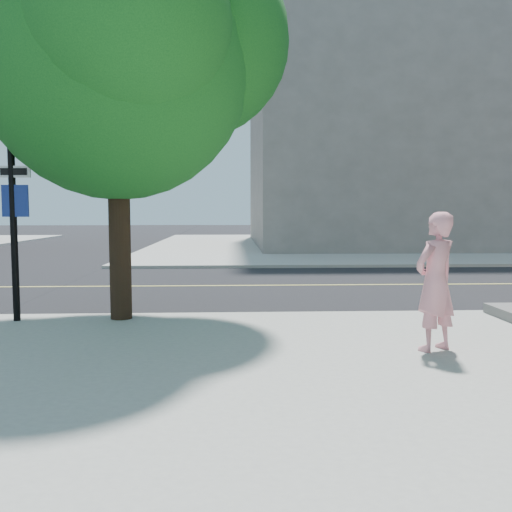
{
  "coord_description": "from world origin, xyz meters",
  "views": [
    {
      "loc": [
        3.6,
        -10.21,
        2.05
      ],
      "look_at": [
        4.0,
        -1.22,
        1.3
      ],
      "focal_mm": 37.93,
      "sensor_mm": 36.0,
      "label": 1
    }
  ],
  "objects": [
    {
      "name": "filler_ne",
      "position": [
        14.0,
        22.0,
        7.12
      ],
      "size": [
        18.0,
        16.0,
        14.0
      ],
      "primitive_type": "cube",
      "color": "slate",
      "rests_on": "sidewalk_ne"
    },
    {
      "name": "road_ew",
      "position": [
        0.0,
        4.5,
        0.01
      ],
      "size": [
        140.0,
        9.0,
        0.01
      ],
      "primitive_type": "cube",
      "color": "black",
      "rests_on": "ground"
    },
    {
      "name": "man_on_phone",
      "position": [
        6.4,
        -2.95,
        1.08
      ],
      "size": [
        0.84,
        0.75,
        1.92
      ],
      "primitive_type": "imported",
      "rotation": [
        0.0,
        0.0,
        3.68
      ],
      "color": "pink",
      "rests_on": "sidewalk_se"
    },
    {
      "name": "street_tree",
      "position": [
        1.74,
        -0.49,
        5.12
      ],
      "size": [
        5.84,
        5.31,
        7.75
      ],
      "rotation": [
        0.0,
        0.0,
        -0.31
      ],
      "color": "black",
      "rests_on": "sidewalk_se"
    },
    {
      "name": "ground",
      "position": [
        0.0,
        0.0,
        0.0
      ],
      "size": [
        140.0,
        140.0,
        0.0
      ],
      "primitive_type": "plane",
      "color": "black",
      "rests_on": "ground"
    },
    {
      "name": "sidewalk_ne",
      "position": [
        13.5,
        21.5,
        0.06
      ],
      "size": [
        29.0,
        25.0,
        0.12
      ],
      "primitive_type": "cube",
      "color": "#9E9F97",
      "rests_on": "ground"
    }
  ]
}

